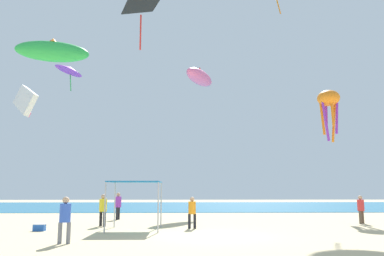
{
  "coord_description": "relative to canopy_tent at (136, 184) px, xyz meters",
  "views": [
    {
      "loc": [
        -1.35,
        -17.95,
        2.13
      ],
      "look_at": [
        -0.46,
        13.39,
        7.08
      ],
      "focal_mm": 35.81,
      "sensor_mm": 36.0,
      "label": 1
    }
  ],
  "objects": [
    {
      "name": "kite_inflatable_pink",
      "position": [
        4.15,
        15.38,
        10.44
      ],
      "size": [
        3.66,
        5.02,
        1.83
      ],
      "rotation": [
        0.0,
        0.0,
        4.22
      ],
      "color": "pink"
    },
    {
      "name": "person_near_tent",
      "position": [
        3.0,
        0.56,
        -1.36
      ],
      "size": [
        0.44,
        0.4,
        1.68
      ],
      "rotation": [
        0.0,
        0.0,
        0.21
      ],
      "color": "black",
      "rests_on": "ground"
    },
    {
      "name": "kite_octopus_orange",
      "position": [
        13.52,
        7.47,
        6.32
      ],
      "size": [
        1.79,
        1.79,
        3.92
      ],
      "rotation": [
        0.0,
        0.0,
        4.79
      ],
      "color": "orange"
    },
    {
      "name": "person_rightmost",
      "position": [
        -2.03,
        1.88,
        -1.29
      ],
      "size": [
        0.43,
        0.43,
        1.8
      ],
      "rotation": [
        0.0,
        0.0,
        5.6
      ],
      "color": "black",
      "rests_on": "ground"
    },
    {
      "name": "kite_parafoil_white",
      "position": [
        -9.95,
        9.35,
        6.66
      ],
      "size": [
        3.85,
        4.9,
        3.58
      ],
      "rotation": [
        0.0,
        0.0,
        5.28
      ],
      "color": "white"
    },
    {
      "name": "kite_inflatable_green",
      "position": [
        -5.96,
        3.51,
        8.56
      ],
      "size": [
        4.84,
        2.65,
        1.89
      ],
      "rotation": [
        0.0,
        0.0,
        3.36
      ],
      "color": "green"
    },
    {
      "name": "ocean_strip",
      "position": [
        3.75,
        26.49,
        -2.33
      ],
      "size": [
        110.0,
        25.62,
        0.03
      ],
      "primitive_type": "cube",
      "color": "#1E6B93",
      "rests_on": "ground"
    },
    {
      "name": "person_leftmost",
      "position": [
        13.4,
        3.11,
        -1.35
      ],
      "size": [
        0.4,
        0.4,
        1.69
      ],
      "rotation": [
        0.0,
        0.0,
        0.65
      ],
      "color": "brown",
      "rests_on": "ground"
    },
    {
      "name": "cooler_box",
      "position": [
        -4.74,
        -0.38,
        -2.17
      ],
      "size": [
        0.57,
        0.37,
        0.35
      ],
      "color": "blue",
      "rests_on": "ground"
    },
    {
      "name": "person_far_shore",
      "position": [
        -1.94,
        6.6,
        -1.27
      ],
      "size": [
        0.44,
        0.48,
        1.84
      ],
      "rotation": [
        0.0,
        0.0,
        1.37
      ],
      "color": "black",
      "rests_on": "ground"
    },
    {
      "name": "kite_diamond_black",
      "position": [
        -0.29,
        3.3,
        11.54
      ],
      "size": [
        2.84,
        2.88,
        3.39
      ],
      "rotation": [
        0.0,
        0.0,
        1.92
      ],
      "color": "black"
    },
    {
      "name": "kite_delta_purple",
      "position": [
        -8.38,
        15.31,
        11.13
      ],
      "size": [
        3.04,
        3.03,
        2.53
      ],
      "rotation": [
        0.0,
        0.0,
        4.87
      ],
      "color": "purple"
    },
    {
      "name": "canopy_tent",
      "position": [
        0.0,
        0.0,
        0.0
      ],
      "size": [
        2.65,
        2.83,
        2.49
      ],
      "color": "#B2B2B7",
      "rests_on": "ground"
    },
    {
      "name": "ground",
      "position": [
        3.75,
        -2.48,
        -2.39
      ],
      "size": [
        110.0,
        110.0,
        0.1
      ],
      "primitive_type": "cube",
      "color": "#D1BA8C"
    },
    {
      "name": "person_central",
      "position": [
        -2.13,
        -4.98,
        -1.29
      ],
      "size": [
        0.48,
        0.43,
        1.8
      ],
      "rotation": [
        0.0,
        0.0,
        3.32
      ],
      "color": "slate",
      "rests_on": "ground"
    }
  ]
}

